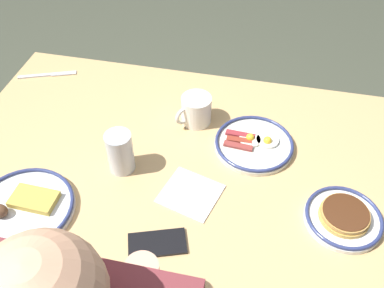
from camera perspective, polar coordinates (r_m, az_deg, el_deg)
ground_plane at (r=1.84m, az=-2.07°, el=-17.22°), size 6.00×6.00×0.00m
dining_table at (r=1.30m, az=-2.81°, el=-4.23°), size 1.32×0.86×0.72m
plate_near_main at (r=1.28m, az=8.48°, el=0.05°), size 0.24×0.24×0.04m
plate_center_pancakes at (r=1.20m, az=-22.16°, el=-8.09°), size 0.27×0.27×0.05m
plate_far_companion at (r=1.16m, az=20.06°, el=-9.37°), size 0.20×0.20×0.04m
coffee_mug at (r=1.32m, az=0.51°, el=4.72°), size 0.11×0.11×0.09m
drinking_glass at (r=1.19m, az=-9.77°, el=-1.32°), size 0.07×0.07×0.13m
cell_phone at (r=1.07m, az=-4.78°, el=-13.43°), size 0.16×0.12×0.01m
paper_napkin at (r=1.15m, az=-0.21°, el=-6.82°), size 0.18×0.18×0.00m
butter_knife at (r=1.63m, az=-19.23°, el=8.93°), size 0.20×0.09×0.01m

